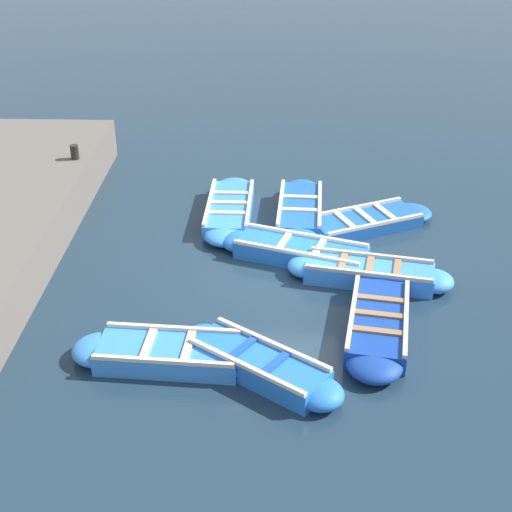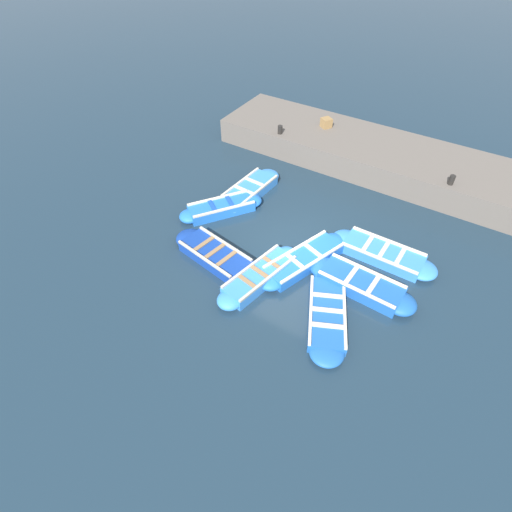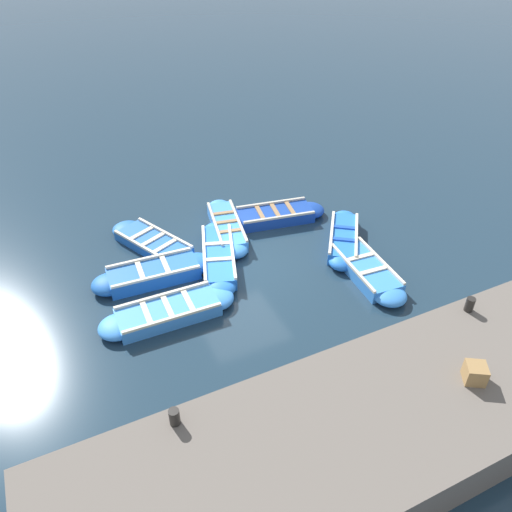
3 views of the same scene
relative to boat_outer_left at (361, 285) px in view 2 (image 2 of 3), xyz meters
The scene contains 14 objects.
ground_plane 2.49m from the boat_outer_left, 97.58° to the right, with size 120.00×120.00×0.00m, color #1C303F.
boat_outer_left is the anchor object (origin of this frame).
boat_drifting 1.93m from the boat_outer_left, 90.57° to the right, with size 3.67×1.95×0.44m.
boat_outer_right 5.95m from the boat_outer_left, 113.07° to the right, with size 3.39×1.15×0.42m.
boat_inner_gap 1.55m from the boat_outer_left, 15.58° to the right, with size 3.54×2.30×0.36m.
boat_broadside 3.06m from the boat_outer_left, 64.28° to the right, with size 3.41×1.39×0.44m.
boat_near_quay 5.80m from the boat_outer_left, 97.98° to the right, with size 3.02×2.45×0.44m.
boat_stern_in 4.66m from the boat_outer_left, 73.67° to the right, with size 1.50×3.51×0.43m.
boat_tucked 1.66m from the boat_outer_left, behind, with size 1.07×3.55×0.41m.
quay_wall 7.27m from the boat_outer_left, 160.19° to the right, with size 3.42×12.78×1.03m.
bollard_north 8.16m from the boat_outer_left, 132.48° to the right, with size 0.20×0.20×0.35m, color black.
bollard_mid_north 5.66m from the boat_outer_left, 169.09° to the left, with size 0.20×0.20×0.35m, color black.
wooden_crate 8.45m from the boat_outer_left, 147.02° to the right, with size 0.40×0.40×0.40m, color olive.
buoy_orange_near 5.43m from the boat_outer_left, 77.79° to the right, with size 0.29×0.29×0.29m, color #E05119.
Camera 2 is at (8.71, 4.01, 9.25)m, focal length 28.00 mm.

